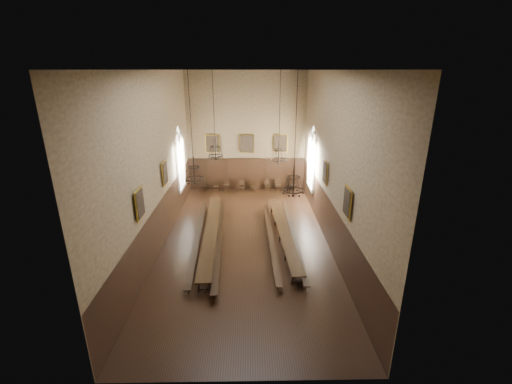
{
  "coord_description": "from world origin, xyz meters",
  "views": [
    {
      "loc": [
        0.27,
        -16.91,
        9.0
      ],
      "look_at": [
        0.59,
        1.5,
        2.4
      ],
      "focal_mm": 24.0,
      "sensor_mm": 36.0,
      "label": 1
    }
  ],
  "objects_px": {
    "chair_2": "(227,187)",
    "chandelier_front_left": "(194,172)",
    "table_left": "(211,236)",
    "chair_1": "(216,188)",
    "chair_5": "(267,187)",
    "bench_right_inner": "(271,239)",
    "chair_4": "(253,188)",
    "bench_left_outer": "(198,238)",
    "table_right": "(284,236)",
    "chair_7": "(292,187)",
    "chair_6": "(278,187)",
    "chair_0": "(203,188)",
    "bench_left_inner": "(219,239)",
    "chandelier_back_right": "(279,154)",
    "chair_3": "(241,188)",
    "bench_right_outer": "(293,236)",
    "chandelier_front_right": "(294,183)",
    "chandelier_back_left": "(215,150)"
  },
  "relations": [
    {
      "from": "chandelier_front_left",
      "to": "chair_5",
      "type": "bearing_deg",
      "value": 70.58
    },
    {
      "from": "table_left",
      "to": "chair_1",
      "type": "xyz_separation_m",
      "value": [
        -0.49,
        8.47,
        -0.13
      ]
    },
    {
      "from": "chandelier_back_right",
      "to": "chandelier_front_left",
      "type": "relative_size",
      "value": 1.1
    },
    {
      "from": "bench_right_outer",
      "to": "bench_right_inner",
      "type": "bearing_deg",
      "value": -167.82
    },
    {
      "from": "table_right",
      "to": "chair_7",
      "type": "distance_m",
      "value": 8.57
    },
    {
      "from": "bench_right_outer",
      "to": "chair_4",
      "type": "bearing_deg",
      "value": 104.33
    },
    {
      "from": "chair_6",
      "to": "table_left",
      "type": "bearing_deg",
      "value": -123.31
    },
    {
      "from": "chair_2",
      "to": "chandelier_front_left",
      "type": "xyz_separation_m",
      "value": [
        -0.62,
        -10.87,
        4.43
      ]
    },
    {
      "from": "bench_right_outer",
      "to": "chair_7",
      "type": "height_order",
      "value": "chair_7"
    },
    {
      "from": "chair_2",
      "to": "chandelier_back_right",
      "type": "xyz_separation_m",
      "value": [
        3.57,
        -5.74,
        3.98
      ]
    },
    {
      "from": "table_right",
      "to": "bench_right_outer",
      "type": "xyz_separation_m",
      "value": [
        0.53,
        0.06,
        -0.07
      ]
    },
    {
      "from": "bench_right_inner",
      "to": "chandelier_back_right",
      "type": "distance_m",
      "value": 5.06
    },
    {
      "from": "chair_2",
      "to": "chandelier_front_right",
      "type": "relative_size",
      "value": 0.19
    },
    {
      "from": "bench_right_outer",
      "to": "chandelier_back_left",
      "type": "bearing_deg",
      "value": 149.49
    },
    {
      "from": "bench_left_inner",
      "to": "chair_2",
      "type": "height_order",
      "value": "chair_2"
    },
    {
      "from": "bench_left_outer",
      "to": "bench_left_inner",
      "type": "height_order",
      "value": "bench_left_inner"
    },
    {
      "from": "table_left",
      "to": "chandelier_front_left",
      "type": "bearing_deg",
      "value": -98.38
    },
    {
      "from": "chair_2",
      "to": "chandelier_back_right",
      "type": "bearing_deg",
      "value": -40.31
    },
    {
      "from": "bench_left_outer",
      "to": "chair_2",
      "type": "height_order",
      "value": "chair_2"
    },
    {
      "from": "bench_right_outer",
      "to": "chair_6",
      "type": "distance_m",
      "value": 8.43
    },
    {
      "from": "table_right",
      "to": "chandelier_front_right",
      "type": "height_order",
      "value": "chandelier_front_right"
    },
    {
      "from": "chair_1",
      "to": "chair_6",
      "type": "xyz_separation_m",
      "value": [
        4.84,
        0.05,
        0.02
      ]
    },
    {
      "from": "chair_1",
      "to": "bench_left_outer",
      "type": "bearing_deg",
      "value": -100.03
    },
    {
      "from": "bench_right_outer",
      "to": "chair_6",
      "type": "xyz_separation_m",
      "value": [
        -0.17,
        8.43,
        0.0
      ]
    },
    {
      "from": "chair_5",
      "to": "chandelier_back_right",
      "type": "bearing_deg",
      "value": -101.38
    },
    {
      "from": "bench_right_outer",
      "to": "chair_0",
      "type": "xyz_separation_m",
      "value": [
        -6.09,
        8.43,
        -0.0
      ]
    },
    {
      "from": "chandelier_front_left",
      "to": "chandelier_front_right",
      "type": "height_order",
      "value": "same"
    },
    {
      "from": "chair_2",
      "to": "chair_3",
      "type": "height_order",
      "value": "chair_2"
    },
    {
      "from": "chair_2",
      "to": "bench_right_inner",
      "type": "bearing_deg",
      "value": -53.43
    },
    {
      "from": "chair_4",
      "to": "chair_5",
      "type": "xyz_separation_m",
      "value": [
        1.11,
        0.1,
        0.01
      ]
    },
    {
      "from": "bench_right_outer",
      "to": "chair_7",
      "type": "xyz_separation_m",
      "value": [
        0.93,
        8.39,
        0.02
      ]
    },
    {
      "from": "chair_4",
      "to": "chandelier_front_left",
      "type": "bearing_deg",
      "value": -109.24
    },
    {
      "from": "bench_left_inner",
      "to": "chandelier_back_left",
      "type": "height_order",
      "value": "chandelier_back_left"
    },
    {
      "from": "chair_0",
      "to": "bench_left_inner",
      "type": "bearing_deg",
      "value": -66.96
    },
    {
      "from": "bench_left_inner",
      "to": "chandelier_back_right",
      "type": "height_order",
      "value": "chandelier_back_right"
    },
    {
      "from": "chandelier_front_left",
      "to": "chandelier_back_left",
      "type": "bearing_deg",
      "value": 84.54
    },
    {
      "from": "table_right",
      "to": "bench_right_inner",
      "type": "relative_size",
      "value": 0.98
    },
    {
      "from": "chandelier_front_left",
      "to": "chair_1",
      "type": "bearing_deg",
      "value": 90.84
    },
    {
      "from": "chair_1",
      "to": "chandelier_back_right",
      "type": "relative_size",
      "value": 0.17
    },
    {
      "from": "chair_0",
      "to": "chair_4",
      "type": "bearing_deg",
      "value": 9.38
    },
    {
      "from": "chair_3",
      "to": "chandelier_front_left",
      "type": "xyz_separation_m",
      "value": [
        -1.8,
        -10.75,
        4.46
      ]
    },
    {
      "from": "chair_4",
      "to": "chandelier_back_right",
      "type": "relative_size",
      "value": 0.17
    },
    {
      "from": "table_right",
      "to": "chair_1",
      "type": "relative_size",
      "value": 10.52
    },
    {
      "from": "chair_1",
      "to": "chair_5",
      "type": "relative_size",
      "value": 0.96
    },
    {
      "from": "table_left",
      "to": "chair_6",
      "type": "xyz_separation_m",
      "value": [
        4.35,
        8.53,
        -0.11
      ]
    },
    {
      "from": "chair_0",
      "to": "chandelier_back_right",
      "type": "relative_size",
      "value": 0.18
    },
    {
      "from": "bench_right_inner",
      "to": "chair_7",
      "type": "relative_size",
      "value": 9.16
    },
    {
      "from": "chair_4",
      "to": "bench_left_outer",
      "type": "bearing_deg",
      "value": -115.11
    },
    {
      "from": "table_right",
      "to": "bench_left_outer",
      "type": "height_order",
      "value": "table_right"
    },
    {
      "from": "chair_0",
      "to": "chair_7",
      "type": "bearing_deg",
      "value": 9.66
    }
  ]
}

